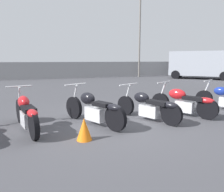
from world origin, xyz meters
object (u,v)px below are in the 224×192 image
motorcycle_slot_1 (26,113)px  traffic_cone_near (84,129)px  light_pole_left (140,19)px  motorcycle_slot_2 (94,109)px  motorcycle_slot_3 (149,106)px  parked_van (201,64)px  motorcycle_slot_4 (184,102)px

motorcycle_slot_1 → traffic_cone_near: 1.52m
light_pole_left → motorcycle_slot_2: 16.23m
motorcycle_slot_3 → traffic_cone_near: 2.13m
motorcycle_slot_2 → parked_van: bearing=13.5°
light_pole_left → motorcycle_slot_4: size_ratio=4.89×
parked_van → motorcycle_slot_1: bearing=172.8°
parked_van → motorcycle_slot_4: bearing=-176.3°
light_pole_left → motorcycle_slot_2: size_ratio=4.45×
motorcycle_slot_3 → parked_van: 14.42m
motorcycle_slot_2 → motorcycle_slot_3: motorcycle_slot_2 is taller
parked_van → light_pole_left: bearing=95.5°
light_pole_left → motorcycle_slot_1: size_ratio=4.36×
light_pole_left → motorcycle_slot_4: light_pole_left is taller
motorcycle_slot_2 → motorcycle_slot_4: motorcycle_slot_2 is taller
motorcycle_slot_1 → parked_van: 16.66m
motorcycle_slot_1 → traffic_cone_near: (1.09, -1.05, -0.18)m
motorcycle_slot_1 → motorcycle_slot_2: size_ratio=1.02×
motorcycle_slot_2 → traffic_cone_near: motorcycle_slot_2 is taller
motorcycle_slot_2 → motorcycle_slot_4: size_ratio=1.10×
motorcycle_slot_3 → motorcycle_slot_4: motorcycle_slot_4 is taller
light_pole_left → parked_van: (3.95, -3.57, -3.92)m
light_pole_left → motorcycle_slot_2: (-8.06, -13.25, -4.78)m
light_pole_left → motorcycle_slot_3: size_ratio=4.69×
light_pole_left → motorcycle_slot_1: 17.01m
motorcycle_slot_2 → parked_van: (12.01, 9.68, 0.86)m
light_pole_left → parked_van: bearing=-42.1°
motorcycle_slot_2 → parked_van: size_ratio=0.41×
motorcycle_slot_2 → motorcycle_slot_1: bearing=152.0°
motorcycle_slot_4 → traffic_cone_near: 3.32m
motorcycle_slot_1 → traffic_cone_near: bearing=-55.9°
motorcycle_slot_3 → motorcycle_slot_4: size_ratio=1.04×
light_pole_left → traffic_cone_near: bearing=-121.0°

